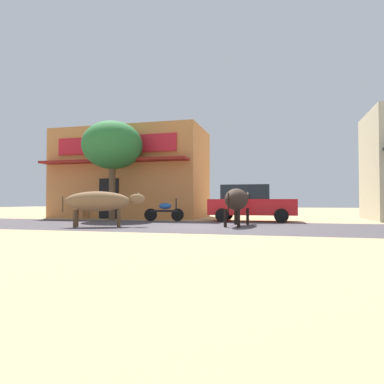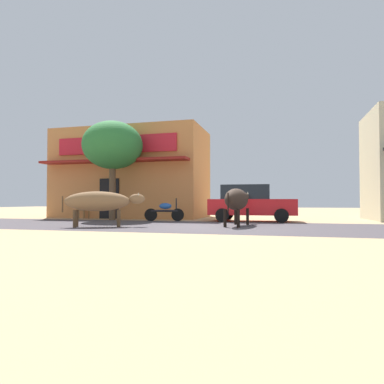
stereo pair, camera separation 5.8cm
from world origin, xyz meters
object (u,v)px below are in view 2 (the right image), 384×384
Objects in this scene: parked_hatchback_car at (250,203)px; cow_near_brown at (99,202)px; parked_motorcycle at (165,211)px; cafe_chair_near_tree at (83,209)px; roadside_tree at (113,146)px; cow_far_dark at (237,200)px.

cow_near_brown is at bearing -135.90° from parked_hatchback_car.
parked_motorcycle is (-3.77, -0.90, -0.38)m from parked_hatchback_car.
cafe_chair_near_tree is at bearing 178.52° from parked_hatchback_car.
roadside_tree is at bearing -20.59° from cafe_chair_near_tree.
roadside_tree reaches higher than parked_motorcycle.
cow_far_dark is (-0.20, -3.07, 0.12)m from parked_hatchback_car.
parked_motorcycle is at bearing -166.59° from parked_hatchback_car.
cow_far_dark is at bearing -31.29° from parked_motorcycle.
roadside_tree is 2.76× the size of parked_motorcycle.
cow_near_brown is at bearing -106.24° from parked_motorcycle.
cow_near_brown is at bearing -52.52° from cafe_chair_near_tree.
cow_far_dark is 3.15× the size of cafe_chair_near_tree.
cow_near_brown is at bearing -160.40° from cow_far_dark.
roadside_tree is 3.83m from cafe_chair_near_tree.
cow_far_dark is at bearing -21.40° from roadside_tree.
roadside_tree is 7.17m from parked_hatchback_car.
parked_hatchback_car is 2.23× the size of parked_motorcycle.
cow_far_dark is (6.39, -2.50, -2.65)m from roadside_tree.
parked_hatchback_car is 4.23× the size of cafe_chair_near_tree.
roadside_tree is 5.26m from cow_near_brown.
cafe_chair_near_tree is at bearing 127.48° from cow_near_brown.
parked_hatchback_car reaches higher than parked_motorcycle.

